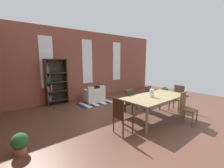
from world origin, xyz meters
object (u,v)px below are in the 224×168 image
object	(u,v)px
dining_table	(155,98)
potted_plant_window	(165,91)
dining_chair_far_left	(127,102)
dining_chair_near_right	(186,107)
dining_chair_head_right	(177,97)
potted_plant_corner	(136,99)
armchair_white	(94,95)
vase_on_table	(152,93)
dining_chair_head_left	(121,115)
dining_chair_far_right	(145,97)
bookshelf_tall	(55,82)
potted_plant_by_shelf	(20,143)

from	to	relation	value
dining_table	potted_plant_window	xyz separation A→B (m)	(3.15, 1.53, -0.43)
dining_chair_far_left	dining_chair_near_right	bearing A→B (deg)	-57.81
dining_chair_near_right	dining_chair_far_left	distance (m)	1.83
dining_chair_head_right	potted_plant_corner	distance (m)	1.65
dining_chair_near_right	armchair_white	bearing A→B (deg)	102.02
vase_on_table	potted_plant_corner	world-z (taller)	vase_on_table
dining_chair_head_left	vase_on_table	bearing A→B (deg)	0.02
dining_chair_far_right	bookshelf_tall	bearing A→B (deg)	128.58
dining_chair_far_right	potted_plant_window	xyz separation A→B (m)	(2.65, 0.75, -0.24)
armchair_white	potted_plant_by_shelf	world-z (taller)	armchair_white
dining_chair_near_right	armchair_white	xyz separation A→B (m)	(-0.81, 3.82, -0.23)
dining_table	dining_chair_head_right	distance (m)	1.49
bookshelf_tall	armchair_white	xyz separation A→B (m)	(1.54, -0.70, -0.70)
dining_chair_far_right	vase_on_table	bearing A→B (deg)	-131.73
armchair_white	potted_plant_by_shelf	xyz separation A→B (m)	(-3.34, -2.34, -0.04)
dining_table	armchair_white	bearing A→B (deg)	96.07
dining_chair_far_right	potted_plant_window	distance (m)	2.76
armchair_white	potted_plant_corner	size ratio (longest dim) A/B	1.97
potted_plant_by_shelf	dining_chair_head_left	bearing A→B (deg)	-17.79
dining_chair_head_left	dining_chair_head_right	bearing A→B (deg)	0.07
bookshelf_tall	armchair_white	world-z (taller)	bookshelf_tall
bookshelf_tall	potted_plant_window	distance (m)	5.52
bookshelf_tall	potted_plant_corner	distance (m)	3.53
vase_on_table	dining_chair_head_right	xyz separation A→B (m)	(1.66, 0.00, -0.39)
dining_chair_far_right	potted_plant_corner	world-z (taller)	dining_chair_far_right
dining_chair_near_right	potted_plant_corner	bearing A→B (deg)	83.44
dining_chair_near_right	dining_chair_head_left	distance (m)	2.11
potted_plant_by_shelf	potted_plant_window	xyz separation A→B (m)	(6.81, 0.83, 0.03)
dining_chair_head_right	dining_chair_head_left	xyz separation A→B (m)	(-2.95, -0.00, 0.00)
potted_plant_window	dining_chair_head_right	bearing A→B (deg)	-137.65
armchair_white	potted_plant_corner	distance (m)	1.90
dining_chair_head_right	dining_chair_far_left	bearing A→B (deg)	158.50
vase_on_table	dining_chair_far_left	xyz separation A→B (m)	(-0.30, 0.78, -0.39)
potted_plant_corner	potted_plant_window	xyz separation A→B (m)	(2.40, 0.06, 0.00)
dining_chair_near_right	potted_plant_window	size ratio (longest dim) A/B	1.97
dining_chair_far_left	potted_plant_by_shelf	xyz separation A→B (m)	(-3.17, -0.08, -0.27)
dining_chair_far_right	armchair_white	world-z (taller)	dining_chair_far_right
dining_chair_head_left	potted_plant_window	world-z (taller)	dining_chair_head_left
dining_chair_head_left	potted_plant_window	bearing A→B (deg)	18.33
dining_chair_head_right	potted_plant_window	bearing A→B (deg)	42.35
potted_plant_by_shelf	potted_plant_window	world-z (taller)	potted_plant_window
dining_chair_far_right	potted_plant_by_shelf	size ratio (longest dim) A/B	2.16
dining_chair_far_left	vase_on_table	bearing A→B (deg)	-69.06
dining_table	dining_chair_far_right	distance (m)	0.94
bookshelf_tall	dining_chair_head_right	bearing A→B (deg)	-48.24
dining_chair_far_left	armchair_white	xyz separation A→B (m)	(0.16, 2.26, -0.23)
dining_chair_far_left	potted_plant_corner	bearing A→B (deg)	29.31
vase_on_table	dining_chair_far_left	bearing A→B (deg)	110.94
dining_table	potted_plant_by_shelf	xyz separation A→B (m)	(-3.66, 0.70, -0.46)
dining_table	potted_plant_window	world-z (taller)	dining_table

